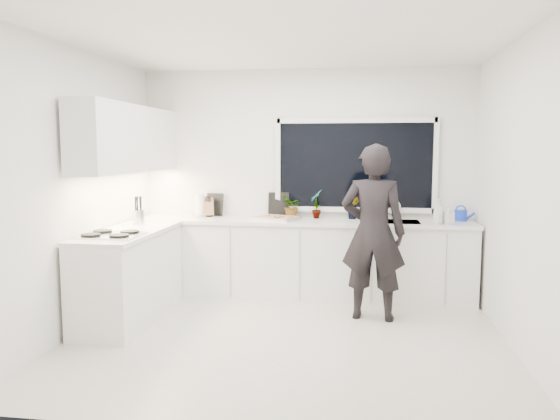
# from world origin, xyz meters

# --- Properties ---
(floor) EXTENTS (4.00, 3.50, 0.02)m
(floor) POSITION_xyz_m (0.00, 0.00, -0.01)
(floor) COLOR beige
(floor) RESTS_ON ground
(wall_back) EXTENTS (4.00, 0.02, 2.70)m
(wall_back) POSITION_xyz_m (0.00, 1.76, 1.35)
(wall_back) COLOR white
(wall_back) RESTS_ON ground
(wall_left) EXTENTS (0.02, 3.50, 2.70)m
(wall_left) POSITION_xyz_m (-2.01, 0.00, 1.35)
(wall_left) COLOR white
(wall_left) RESTS_ON ground
(wall_right) EXTENTS (0.02, 3.50, 2.70)m
(wall_right) POSITION_xyz_m (2.01, 0.00, 1.35)
(wall_right) COLOR white
(wall_right) RESTS_ON ground
(ceiling) EXTENTS (4.00, 3.50, 0.02)m
(ceiling) POSITION_xyz_m (0.00, 0.00, 2.71)
(ceiling) COLOR white
(ceiling) RESTS_ON wall_back
(window) EXTENTS (1.80, 0.02, 1.00)m
(window) POSITION_xyz_m (0.60, 1.73, 1.55)
(window) COLOR black
(window) RESTS_ON wall_back
(base_cabinets_back) EXTENTS (3.92, 0.58, 0.88)m
(base_cabinets_back) POSITION_xyz_m (0.00, 1.45, 0.44)
(base_cabinets_back) COLOR white
(base_cabinets_back) RESTS_ON floor
(base_cabinets_left) EXTENTS (0.58, 1.60, 0.88)m
(base_cabinets_left) POSITION_xyz_m (-1.67, 0.35, 0.44)
(base_cabinets_left) COLOR white
(base_cabinets_left) RESTS_ON floor
(countertop_back) EXTENTS (3.94, 0.62, 0.04)m
(countertop_back) POSITION_xyz_m (0.00, 1.44, 0.90)
(countertop_back) COLOR silver
(countertop_back) RESTS_ON base_cabinets_back
(countertop_left) EXTENTS (0.62, 1.60, 0.04)m
(countertop_left) POSITION_xyz_m (-1.67, 0.35, 0.90)
(countertop_left) COLOR silver
(countertop_left) RESTS_ON base_cabinets_left
(upper_cabinets) EXTENTS (0.34, 2.10, 0.70)m
(upper_cabinets) POSITION_xyz_m (-1.79, 0.70, 1.85)
(upper_cabinets) COLOR white
(upper_cabinets) RESTS_ON wall_left
(sink) EXTENTS (0.58, 0.42, 0.14)m
(sink) POSITION_xyz_m (1.05, 1.45, 0.87)
(sink) COLOR silver
(sink) RESTS_ON countertop_back
(faucet) EXTENTS (0.03, 0.03, 0.22)m
(faucet) POSITION_xyz_m (1.05, 1.65, 1.03)
(faucet) COLOR silver
(faucet) RESTS_ON countertop_back
(stovetop) EXTENTS (0.56, 0.48, 0.03)m
(stovetop) POSITION_xyz_m (-1.69, -0.00, 0.94)
(stovetop) COLOR black
(stovetop) RESTS_ON countertop_left
(person) EXTENTS (0.70, 0.50, 1.80)m
(person) POSITION_xyz_m (0.80, 0.71, 0.90)
(person) COLOR black
(person) RESTS_ON floor
(pizza_tray) EXTENTS (0.59, 0.52, 0.03)m
(pizza_tray) POSITION_xyz_m (-0.30, 1.42, 0.94)
(pizza_tray) COLOR silver
(pizza_tray) RESTS_ON countertop_back
(pizza) EXTENTS (0.54, 0.47, 0.01)m
(pizza) POSITION_xyz_m (-0.30, 1.42, 0.95)
(pizza) COLOR #B33517
(pizza) RESTS_ON pizza_tray
(watering_can) EXTENTS (0.17, 0.17, 0.13)m
(watering_can) POSITION_xyz_m (1.81, 1.61, 0.98)
(watering_can) COLOR #1537CB
(watering_can) RESTS_ON countertop_back
(paper_towel_roll) EXTENTS (0.13, 0.13, 0.26)m
(paper_towel_roll) POSITION_xyz_m (-1.27, 1.55, 1.05)
(paper_towel_roll) COLOR white
(paper_towel_roll) RESTS_ON countertop_back
(knife_block) EXTENTS (0.16, 0.14, 0.22)m
(knife_block) POSITION_xyz_m (-1.18, 1.59, 1.03)
(knife_block) COLOR #976E46
(knife_block) RESTS_ON countertop_back
(utensil_crock) EXTENTS (0.13, 0.13, 0.16)m
(utensil_crock) POSITION_xyz_m (-1.74, 0.80, 1.00)
(utensil_crock) COLOR silver
(utensil_crock) RESTS_ON countertop_left
(picture_frame_large) EXTENTS (0.22, 0.06, 0.28)m
(picture_frame_large) POSITION_xyz_m (-1.12, 1.69, 1.06)
(picture_frame_large) COLOR black
(picture_frame_large) RESTS_ON countertop_back
(picture_frame_small) EXTENTS (0.25, 0.03, 0.30)m
(picture_frame_small) POSITION_xyz_m (-0.32, 1.69, 1.07)
(picture_frame_small) COLOR black
(picture_frame_small) RESTS_ON countertop_back
(herb_plants) EXTENTS (1.13, 0.28, 0.34)m
(herb_plants) POSITION_xyz_m (0.26, 1.61, 1.07)
(herb_plants) COLOR #26662D
(herb_plants) RESTS_ON countertop_back
(soap_bottles) EXTENTS (0.25, 0.15, 0.28)m
(soap_bottles) POSITION_xyz_m (1.56, 1.30, 1.05)
(soap_bottles) COLOR #D8BF66
(soap_bottles) RESTS_ON countertop_back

